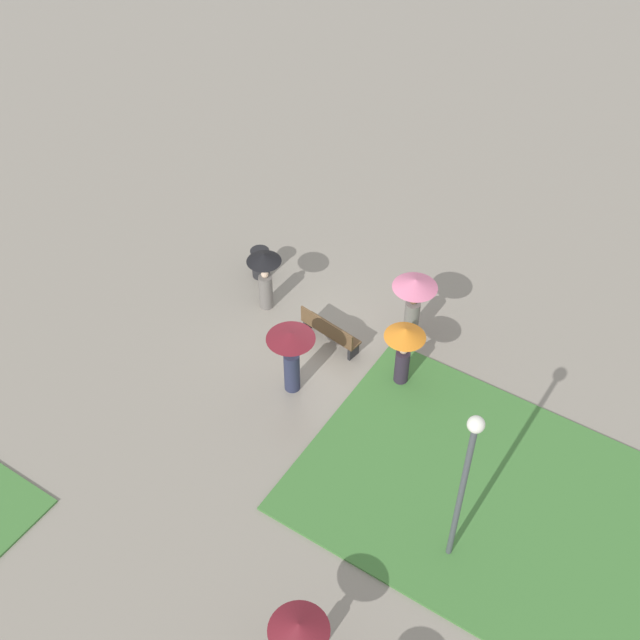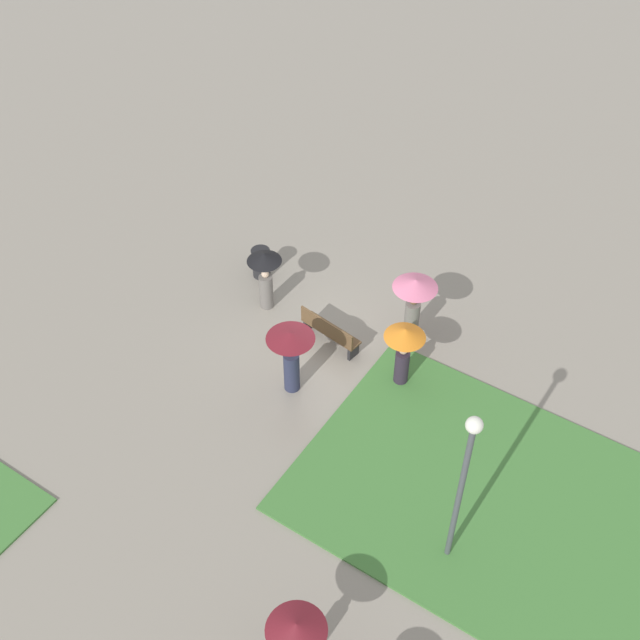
# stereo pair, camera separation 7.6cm
# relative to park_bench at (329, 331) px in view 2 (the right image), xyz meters

# --- Properties ---
(ground_plane) EXTENTS (90.00, 90.00, 0.00)m
(ground_plane) POSITION_rel_park_bench_xyz_m (0.16, 0.17, -0.47)
(ground_plane) COLOR gray
(lawn_patch_near) EXTENTS (8.51, 6.04, 0.06)m
(lawn_patch_near) POSITION_rel_park_bench_xyz_m (-5.65, 2.09, -0.44)
(lawn_patch_near) COLOR #427A38
(lawn_patch_near) RESTS_ON ground_plane
(park_bench) EXTENTS (1.78, 0.67, 0.90)m
(park_bench) POSITION_rel_park_bench_xyz_m (0.00, 0.00, 0.00)
(park_bench) COLOR brown
(park_bench) RESTS_ON ground_plane
(lamp_post) EXTENTS (0.32, 0.32, 4.43)m
(lamp_post) POSITION_rel_park_bench_xyz_m (-5.36, 3.79, 2.38)
(lamp_post) COLOR #474C51
(lamp_post) RESTS_ON ground_plane
(trash_bin) EXTENTS (0.54, 0.54, 0.90)m
(trash_bin) POSITION_rel_park_bench_xyz_m (3.12, -1.26, -0.01)
(trash_bin) COLOR #232326
(trash_bin) RESTS_ON ground_plane
(crowd_person_black) EXTENTS (0.93, 0.93, 1.85)m
(crowd_person_black) POSITION_rel_park_bench_xyz_m (2.23, -0.30, 0.76)
(crowd_person_black) COLOR slate
(crowd_person_black) RESTS_ON ground_plane
(crowd_person_pink) EXTENTS (1.16, 1.16, 1.97)m
(crowd_person_pink) POSITION_rel_park_bench_xyz_m (-1.63, -1.43, 0.93)
(crowd_person_pink) COLOR slate
(crowd_person_pink) RESTS_ON ground_plane
(crowd_person_orange) EXTENTS (1.01, 1.01, 1.84)m
(crowd_person_orange) POSITION_rel_park_bench_xyz_m (-2.21, 0.13, 0.84)
(crowd_person_orange) COLOR #2D2333
(crowd_person_orange) RESTS_ON ground_plane
(crowd_person_maroon) EXTENTS (1.18, 1.18, 1.92)m
(crowd_person_maroon) POSITION_rel_park_bench_xyz_m (-0.05, 1.78, 0.84)
(crowd_person_maroon) COLOR #282D47
(crowd_person_maroon) RESTS_ON ground_plane
(lone_walker_mid_plaza) EXTENTS (1.11, 1.11, 1.81)m
(lone_walker_mid_plaza) POSITION_rel_park_bench_xyz_m (-4.10, 7.44, 0.92)
(lone_walker_mid_plaza) COLOR #1E3328
(lone_walker_mid_plaza) RESTS_ON ground_plane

